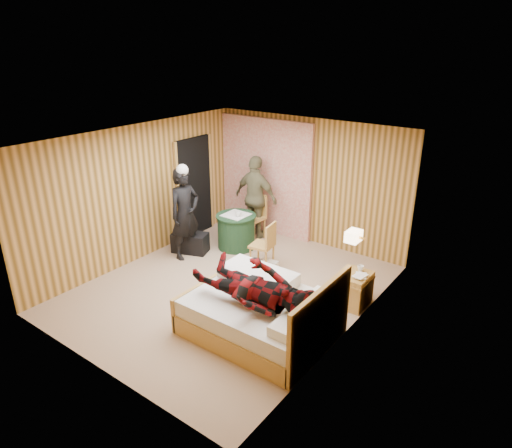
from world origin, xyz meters
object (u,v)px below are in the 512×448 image
Objects in this scene: round_table at (236,231)px; woman_standing at (185,214)px; wall_lamp at (354,236)px; man_at_table at (256,198)px; nightstand at (355,289)px; chair_near at (266,242)px; chair_far at (255,213)px; bed at (262,313)px; man_on_bed at (253,279)px; duffel_bag at (190,242)px.

woman_standing is at bearing -119.60° from round_table.
man_at_table is at bearing 151.39° from wall_lamp.
wall_lamp is 3.28m from man_at_table.
chair_near is at bearing 173.26° from nightstand.
woman_standing reaches higher than man_at_table.
wall_lamp reaches higher than chair_far.
chair_near is at bearing -61.23° from woman_standing.
bed is 2.31× the size of chair_near.
wall_lamp is 0.13× the size of bed.
chair_far is 0.53× the size of man_on_bed.
man_at_table is (0.00, 0.66, 0.51)m from round_table.
wall_lamp is 3.32m from chair_far.
round_table is 0.45× the size of man_at_table.
duffel_bag is at bearing -130.85° from round_table.
wall_lamp reaches higher than round_table.
bed is at bearing -44.04° from round_table.
chair_far reaches higher than duffel_bag.
wall_lamp is 1.08m from nightstand.
wall_lamp is at bearing -23.61° from duffel_bag.
chair_near is (0.96, -0.34, 0.14)m from round_table.
wall_lamp is at bearing -82.68° from nightstand.
woman_standing is at bearing 73.38° from man_at_table.
man_on_bed reaches higher than man_at_table.
wall_lamp reaches higher than duffel_bag.
woman_standing is (0.10, -0.19, 0.67)m from duffel_bag.
chair_near is 2.23m from man_on_bed.
wall_lamp is 2.13m from chair_near.
bed is at bearing -46.23° from duffel_bag.
bed reaches higher than duffel_bag.
nightstand is at bearing 157.92° from man_at_table.
man_on_bed reaches higher than round_table.
duffel_bag is at bearing -111.72° from chair_far.
man_at_table is (-2.81, 1.22, 0.59)m from nightstand.
chair_near is at bearing -19.80° from round_table.
chair_near is (-1.85, 0.22, 0.22)m from nightstand.
man_on_bed is (2.08, -2.85, 0.41)m from chair_far.
nightstand is 3.06m from chair_far.
wall_lamp is 1.68m from bed.
chair_far is 1.49m from duffel_bag.
nightstand is at bearing 74.34° from chair_near.
nightstand is 0.32× the size of woman_standing.
duffel_bag is at bearing -177.87° from nightstand.
nightstand is 0.65× the size of chair_near.
man_at_table reaches higher than chair_far.
duffel_bag is 0.39× the size of man_at_table.
man_at_table is (0.50, 1.53, -0.00)m from woman_standing.
man_on_bed reaches higher than wall_lamp.
chair_far is 1.62m from woman_standing.
bed is at bearing -117.81° from nightstand.
chair_far is at bearing 128.11° from bed.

